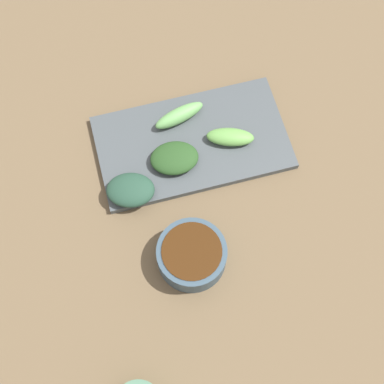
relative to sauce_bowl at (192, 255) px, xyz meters
The scene contains 7 objects.
tabletop 0.12m from the sauce_bowl, 17.16° to the right, with size 2.10×2.10×0.02m, color brown.
sauce_bowl is the anchor object (origin of this frame).
serving_plate 0.19m from the sauce_bowl, 15.11° to the right, with size 0.17×0.30×0.01m, color #434A4D.
broccoli_leafy_0 0.16m from the sauce_bowl, ahead, with size 0.06×0.08×0.02m, color #26491F.
broccoli_stalk_1 0.23m from the sauce_bowl, ahead, with size 0.02×0.09×0.02m, color #68A85A.
broccoli_leafy_2 0.14m from the sauce_bowl, 27.68° to the left, with size 0.06×0.07×0.03m, color #254635.
broccoli_stalk_3 0.20m from the sauce_bowl, 32.38° to the right, with size 0.03×0.08×0.02m, color #64A149.
Camera 1 is at (-0.32, 0.09, 0.82)m, focal length 51.84 mm.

